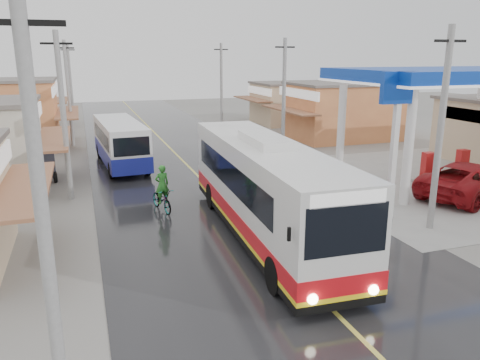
{
  "coord_description": "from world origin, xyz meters",
  "views": [
    {
      "loc": [
        -6.18,
        -14.6,
        6.9
      ],
      "look_at": [
        -0.01,
        3.62,
        1.74
      ],
      "focal_mm": 35.0,
      "sensor_mm": 36.0,
      "label": 1
    }
  ],
  "objects_px": {
    "second_bus": "(120,142)",
    "tricycle_near": "(38,162)",
    "coach_bus": "(264,189)",
    "jeepney": "(470,180)",
    "cyclist": "(162,196)"
  },
  "relations": [
    {
      "from": "second_bus",
      "to": "tricycle_near",
      "type": "distance_m",
      "value": 5.22
    },
    {
      "from": "coach_bus",
      "to": "tricycle_near",
      "type": "xyz_separation_m",
      "value": [
        -8.97,
        11.95,
        -0.84
      ]
    },
    {
      "from": "coach_bus",
      "to": "jeepney",
      "type": "height_order",
      "value": "coach_bus"
    },
    {
      "from": "second_bus",
      "to": "jeepney",
      "type": "xyz_separation_m",
      "value": [
        15.84,
        -12.53,
        -0.66
      ]
    },
    {
      "from": "tricycle_near",
      "to": "jeepney",
      "type": "bearing_deg",
      "value": -38.13
    },
    {
      "from": "second_bus",
      "to": "cyclist",
      "type": "height_order",
      "value": "second_bus"
    },
    {
      "from": "coach_bus",
      "to": "tricycle_near",
      "type": "distance_m",
      "value": 14.96
    },
    {
      "from": "coach_bus",
      "to": "jeepney",
      "type": "relative_size",
      "value": 2.02
    },
    {
      "from": "jeepney",
      "to": "cyclist",
      "type": "relative_size",
      "value": 2.91
    },
    {
      "from": "coach_bus",
      "to": "cyclist",
      "type": "bearing_deg",
      "value": 129.48
    },
    {
      "from": "coach_bus",
      "to": "second_bus",
      "type": "relative_size",
      "value": 1.47
    },
    {
      "from": "coach_bus",
      "to": "tricycle_near",
      "type": "height_order",
      "value": "coach_bus"
    },
    {
      "from": "coach_bus",
      "to": "jeepney",
      "type": "distance_m",
      "value": 11.76
    },
    {
      "from": "cyclist",
      "to": "second_bus",
      "type": "bearing_deg",
      "value": 82.89
    },
    {
      "from": "coach_bus",
      "to": "second_bus",
      "type": "xyz_separation_m",
      "value": [
        -4.23,
        14.09,
        -0.38
      ]
    }
  ]
}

